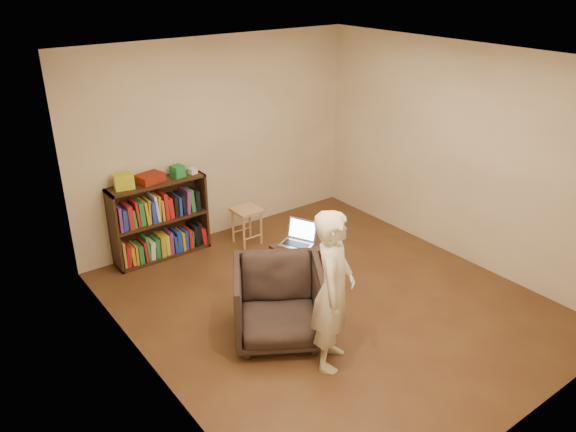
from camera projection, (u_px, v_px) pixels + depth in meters
floor at (329, 302)px, 6.14m from camera, size 4.50×4.50×0.00m
ceiling at (338, 59)px, 5.06m from camera, size 4.50×4.50×0.00m
wall_back at (218, 140)px, 7.23m from camera, size 4.00×0.00×4.00m
wall_left at (145, 249)px, 4.51m from camera, size 0.00×4.50×4.50m
wall_right at (460, 154)px, 6.69m from camera, size 0.00×4.50×4.50m
bookshelf at (160, 224)px, 6.95m from camera, size 1.20×0.30×1.00m
box_yellow at (124, 181)px, 6.46m from camera, size 0.24×0.20×0.18m
red_cloth at (150, 178)px, 6.67m from camera, size 0.35×0.29×0.10m
box_green at (178, 171)px, 6.83m from camera, size 0.17×0.17×0.14m
box_white at (193, 171)px, 6.94m from camera, size 0.11×0.11×0.07m
stool at (247, 216)px, 7.27m from camera, size 0.34×0.34×0.49m
armchair at (278, 303)px, 5.42m from camera, size 1.17×1.18×0.79m
side_table at (297, 253)px, 6.37m from camera, size 0.45×0.45×0.46m
laptop at (299, 239)px, 6.39m from camera, size 0.44×0.45×0.26m
person at (333, 291)px, 4.93m from camera, size 0.66×0.64×1.54m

